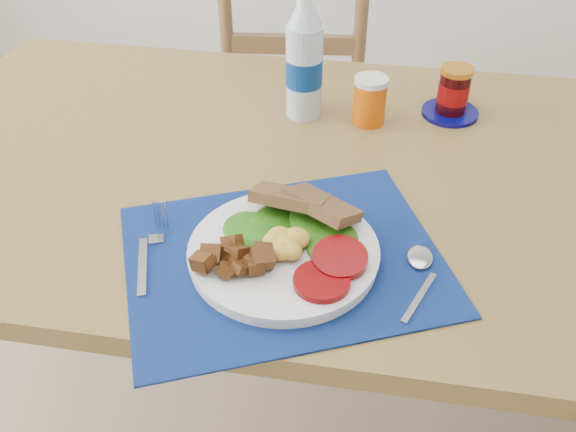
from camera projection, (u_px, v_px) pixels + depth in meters
The scene contains 9 objects.
table at pixel (261, 197), 1.24m from camera, with size 1.40×0.90×0.75m.
chair_far at pixel (294, 73), 1.88m from camera, with size 0.46×0.44×1.11m.
placemat at pixel (284, 259), 0.98m from camera, with size 0.47×0.37×0.00m, color #040B32.
breakfast_plate at pixel (279, 249), 0.96m from camera, with size 0.29×0.29×0.07m.
fork at pixel (151, 249), 0.99m from camera, with size 0.05×0.18×0.00m.
spoon at pixel (420, 271), 0.95m from camera, with size 0.05×0.16×0.00m.
water_bottle at pixel (304, 64), 1.26m from camera, with size 0.07×0.07×0.25m.
juice_glass at pixel (370, 102), 1.28m from camera, with size 0.07×0.07×0.09m, color #C95005.
jam_on_saucer at pixel (453, 94), 1.30m from camera, with size 0.12×0.12×0.10m.
Camera 1 is at (0.22, -0.77, 1.42)m, focal length 40.00 mm.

